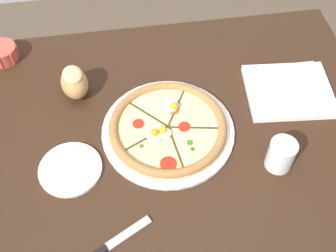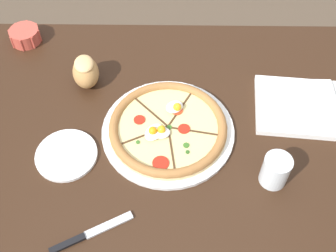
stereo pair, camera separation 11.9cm
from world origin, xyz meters
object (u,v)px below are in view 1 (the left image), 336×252
Objects in this scene: pizza at (168,128)px; side_saucer at (70,169)px; dining_table at (163,155)px; bread_piece_near at (74,82)px; ramekin_bowl at (2,53)px; napkin_folded at (289,90)px; knife_main at (112,244)px; water_glass at (280,156)px.

pizza is 0.29m from side_saucer.
pizza is at bearing 41.00° from dining_table.
bread_piece_near reaches higher than side_saucer.
bread_piece_near is (0.23, -0.19, 0.02)m from ramekin_bowl.
dining_table is 0.44m from napkin_folded.
dining_table is at bearing -165.31° from napkin_folded.
napkin_folded is (0.39, 0.09, -0.00)m from pizza.
ramekin_bowl is 0.51m from side_saucer.
water_glass reaches higher than knife_main.
side_saucer is (-0.26, -0.07, 0.10)m from dining_table.
dining_table is 0.29m from side_saucer.
ramekin_bowl is (-0.49, 0.38, 0.01)m from pizza.
bread_piece_near reaches higher than napkin_folded.
dining_table is 10.86× the size of bread_piece_near.
side_saucer is (0.21, -0.47, -0.02)m from ramekin_bowl.
knife_main is 2.15× the size of water_glass.
napkin_folded is at bearing 13.20° from pizza.
napkin_folded is at bearing 65.24° from water_glass.
pizza is 0.62m from ramekin_bowl.
dining_table is at bearing -40.11° from ramekin_bowl.
napkin_folded is 0.27m from water_glass.
water_glass is (0.77, -0.53, 0.01)m from ramekin_bowl.
dining_table is at bearing 155.36° from water_glass.
ramekin_bowl is at bearing 139.89° from dining_table.
knife_main is (-0.18, -0.31, -0.02)m from pizza.
bread_piece_near is (-0.65, 0.10, 0.03)m from napkin_folded.
knife_main is (-0.58, -0.40, -0.01)m from napkin_folded.
pizza is at bearing -36.88° from bread_piece_near.
dining_table is 0.35m from knife_main.
napkin_folded is at bearing -8.77° from bread_piece_near.
ramekin_bowl is 1.16× the size of water_glass.
pizza is at bearing 31.77° from knife_main.
side_saucer is at bearing -65.71° from ramekin_bowl.
pizza reaches higher than knife_main.
knife_main and side_saucer have the same top height.
bread_piece_near is 0.28m from side_saucer.
pizza is 0.36m from knife_main.
ramekin_bowl is 0.93m from napkin_folded.
pizza is 0.40m from napkin_folded.
bread_piece_near reaches higher than knife_main.
bread_piece_near is 0.71× the size of side_saucer.
pizza reaches higher than side_saucer.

